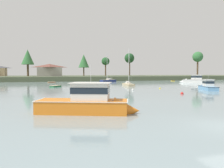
{
  "coord_description": "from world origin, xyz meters",
  "views": [
    {
      "loc": [
        -10.94,
        -11.29,
        3.55
      ],
      "look_at": [
        1.31,
        31.33,
        1.18
      ],
      "focal_mm": 34.24,
      "sensor_mm": 36.0,
      "label": 1
    }
  ],
  "objects_px": {
    "mooring_buoy_yellow": "(160,88)",
    "dinghy_yellow": "(173,81)",
    "cruiser_white": "(194,81)",
    "mooring_buoy_white": "(133,90)",
    "dinghy_green": "(55,86)",
    "cruiser_skyblue": "(207,87)",
    "mooring_buoy_green": "(81,88)",
    "sailboat_navy": "(108,81)",
    "sailboat_sand": "(128,85)",
    "dinghy_wood": "(52,82)",
    "cruiser_orange": "(93,106)",
    "mooring_buoy_red": "(182,94)"
  },
  "relations": [
    {
      "from": "cruiser_skyblue",
      "to": "sailboat_navy",
      "type": "xyz_separation_m",
      "value": [
        -9.93,
        41.67,
        -0.26
      ]
    },
    {
      "from": "dinghy_wood",
      "to": "mooring_buoy_green",
      "type": "bearing_deg",
      "value": -78.77
    },
    {
      "from": "dinghy_wood",
      "to": "dinghy_green",
      "type": "bearing_deg",
      "value": -88.05
    },
    {
      "from": "sailboat_navy",
      "to": "mooring_buoy_white",
      "type": "height_order",
      "value": "sailboat_navy"
    },
    {
      "from": "sailboat_sand",
      "to": "mooring_buoy_green",
      "type": "height_order",
      "value": "sailboat_sand"
    },
    {
      "from": "dinghy_green",
      "to": "dinghy_yellow",
      "type": "bearing_deg",
      "value": 26.63
    },
    {
      "from": "mooring_buoy_green",
      "to": "dinghy_wood",
      "type": "bearing_deg",
      "value": 101.23
    },
    {
      "from": "mooring_buoy_white",
      "to": "mooring_buoy_yellow",
      "type": "xyz_separation_m",
      "value": [
        7.33,
        2.26,
        -0.02
      ]
    },
    {
      "from": "mooring_buoy_yellow",
      "to": "dinghy_yellow",
      "type": "bearing_deg",
      "value": 54.56
    },
    {
      "from": "sailboat_navy",
      "to": "cruiser_white",
      "type": "bearing_deg",
      "value": -30.3
    },
    {
      "from": "cruiser_white",
      "to": "sailboat_navy",
      "type": "bearing_deg",
      "value": 149.7
    },
    {
      "from": "dinghy_yellow",
      "to": "mooring_buoy_white",
      "type": "bearing_deg",
      "value": -130.73
    },
    {
      "from": "cruiser_white",
      "to": "dinghy_yellow",
      "type": "bearing_deg",
      "value": 85.24
    },
    {
      "from": "cruiser_white",
      "to": "mooring_buoy_white",
      "type": "distance_m",
      "value": 39.18
    },
    {
      "from": "cruiser_skyblue",
      "to": "sailboat_sand",
      "type": "height_order",
      "value": "sailboat_sand"
    },
    {
      "from": "cruiser_skyblue",
      "to": "mooring_buoy_yellow",
      "type": "xyz_separation_m",
      "value": [
        -7.81,
        5.43,
        -0.44
      ]
    },
    {
      "from": "sailboat_navy",
      "to": "cruiser_white",
      "type": "relative_size",
      "value": 1.16
    },
    {
      "from": "mooring_buoy_yellow",
      "to": "mooring_buoy_red",
      "type": "bearing_deg",
      "value": -101.36
    },
    {
      "from": "cruiser_white",
      "to": "cruiser_skyblue",
      "type": "bearing_deg",
      "value": -122.33
    },
    {
      "from": "cruiser_skyblue",
      "to": "mooring_buoy_green",
      "type": "xyz_separation_m",
      "value": [
        -24.5,
        10.7,
        -0.42
      ]
    },
    {
      "from": "dinghy_green",
      "to": "mooring_buoy_white",
      "type": "bearing_deg",
      "value": -44.21
    },
    {
      "from": "sailboat_navy",
      "to": "sailboat_sand",
      "type": "xyz_separation_m",
      "value": [
        -0.98,
        -24.47,
        -0.03
      ]
    },
    {
      "from": "cruiser_skyblue",
      "to": "cruiser_orange",
      "type": "relative_size",
      "value": 0.79
    },
    {
      "from": "sailboat_navy",
      "to": "sailboat_sand",
      "type": "relative_size",
      "value": 1.14
    },
    {
      "from": "cruiser_white",
      "to": "mooring_buoy_red",
      "type": "relative_size",
      "value": 18.54
    },
    {
      "from": "cruiser_white",
      "to": "cruiser_orange",
      "type": "height_order",
      "value": "cruiser_orange"
    },
    {
      "from": "dinghy_green",
      "to": "mooring_buoy_white",
      "type": "relative_size",
      "value": 6.47
    },
    {
      "from": "mooring_buoy_green",
      "to": "mooring_buoy_yellow",
      "type": "xyz_separation_m",
      "value": [
        16.7,
        -5.27,
        -0.02
      ]
    },
    {
      "from": "sailboat_navy",
      "to": "cruiser_white",
      "type": "distance_m",
      "value": 30.7
    },
    {
      "from": "cruiser_skyblue",
      "to": "sailboat_sand",
      "type": "relative_size",
      "value": 0.71
    },
    {
      "from": "cruiser_white",
      "to": "mooring_buoy_white",
      "type": "height_order",
      "value": "cruiser_white"
    },
    {
      "from": "dinghy_wood",
      "to": "cruiser_skyblue",
      "type": "bearing_deg",
      "value": -53.87
    },
    {
      "from": "sailboat_sand",
      "to": "mooring_buoy_white",
      "type": "relative_size",
      "value": 19.81
    },
    {
      "from": "dinghy_yellow",
      "to": "dinghy_wood",
      "type": "distance_m",
      "value": 48.58
    },
    {
      "from": "dinghy_wood",
      "to": "mooring_buoy_yellow",
      "type": "height_order",
      "value": "dinghy_wood"
    },
    {
      "from": "sailboat_sand",
      "to": "mooring_buoy_yellow",
      "type": "relative_size",
      "value": 25.47
    },
    {
      "from": "mooring_buoy_green",
      "to": "mooring_buoy_red",
      "type": "distance_m",
      "value": 22.2
    },
    {
      "from": "dinghy_yellow",
      "to": "mooring_buoy_white",
      "type": "relative_size",
      "value": 5.67
    },
    {
      "from": "cruiser_skyblue",
      "to": "sailboat_sand",
      "type": "distance_m",
      "value": 20.37
    },
    {
      "from": "mooring_buoy_green",
      "to": "cruiser_orange",
      "type": "bearing_deg",
      "value": -95.84
    },
    {
      "from": "sailboat_navy",
      "to": "mooring_buoy_yellow",
      "type": "height_order",
      "value": "sailboat_navy"
    },
    {
      "from": "dinghy_yellow",
      "to": "cruiser_skyblue",
      "type": "relative_size",
      "value": 0.4
    },
    {
      "from": "dinghy_yellow",
      "to": "mooring_buoy_white",
      "type": "height_order",
      "value": "mooring_buoy_white"
    },
    {
      "from": "mooring_buoy_yellow",
      "to": "cruiser_white",
      "type": "bearing_deg",
      "value": 40.4
    },
    {
      "from": "mooring_buoy_white",
      "to": "dinghy_yellow",
      "type": "bearing_deg",
      "value": 49.27
    },
    {
      "from": "dinghy_green",
      "to": "mooring_buoy_white",
      "type": "distance_m",
      "value": 20.6
    },
    {
      "from": "cruiser_orange",
      "to": "mooring_buoy_yellow",
      "type": "distance_m",
      "value": 30.94
    },
    {
      "from": "mooring_buoy_yellow",
      "to": "mooring_buoy_green",
      "type": "bearing_deg",
      "value": 162.48
    },
    {
      "from": "sailboat_sand",
      "to": "cruiser_orange",
      "type": "bearing_deg",
      "value": -114.94
    },
    {
      "from": "dinghy_green",
      "to": "cruiser_white",
      "type": "height_order",
      "value": "cruiser_white"
    }
  ]
}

